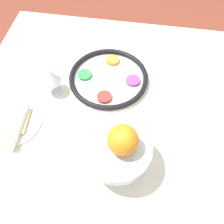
% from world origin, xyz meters
% --- Properties ---
extents(ground_plane, '(8.00, 8.00, 0.00)m').
position_xyz_m(ground_plane, '(0.00, 0.00, 0.00)').
color(ground_plane, brown).
extents(dining_table, '(1.12, 1.00, 0.77)m').
position_xyz_m(dining_table, '(0.00, 0.00, 0.38)').
color(dining_table, silver).
rests_on(dining_table, ground_plane).
extents(seder_plate, '(0.32, 0.32, 0.03)m').
position_xyz_m(seder_plate, '(-0.18, 0.02, 0.78)').
color(seder_plate, silver).
rests_on(seder_plate, dining_table).
extents(wine_glass, '(0.08, 0.08, 0.12)m').
position_xyz_m(wine_glass, '(-0.09, -0.19, 0.86)').
color(wine_glass, silver).
rests_on(wine_glass, dining_table).
extents(fruit_stand, '(0.21, 0.21, 0.13)m').
position_xyz_m(fruit_stand, '(0.17, 0.10, 0.87)').
color(fruit_stand, silver).
rests_on(fruit_stand, dining_table).
extents(orange_fruit, '(0.09, 0.09, 0.09)m').
position_xyz_m(orange_fruit, '(0.17, 0.12, 0.94)').
color(orange_fruit, orange).
rests_on(orange_fruit, fruit_stand).
extents(bread_plate, '(0.19, 0.19, 0.02)m').
position_xyz_m(bread_plate, '(0.08, -0.29, 0.77)').
color(bread_plate, silver).
rests_on(bread_plate, dining_table).
extents(napkin_roll, '(0.18, 0.05, 0.05)m').
position_xyz_m(napkin_roll, '(0.10, -0.27, 0.79)').
color(napkin_roll, white).
rests_on(napkin_roll, dining_table).
extents(fork_left, '(0.08, 0.16, 0.01)m').
position_xyz_m(fork_left, '(-0.25, 0.28, 0.77)').
color(fork_left, silver).
rests_on(fork_left, dining_table).
extents(fork_right, '(0.08, 0.16, 0.01)m').
position_xyz_m(fork_right, '(-0.22, 0.28, 0.77)').
color(fork_right, silver).
rests_on(fork_right, dining_table).
extents(spoon, '(0.15, 0.06, 0.01)m').
position_xyz_m(spoon, '(0.10, -0.31, 0.77)').
color(spoon, silver).
rests_on(spoon, dining_table).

